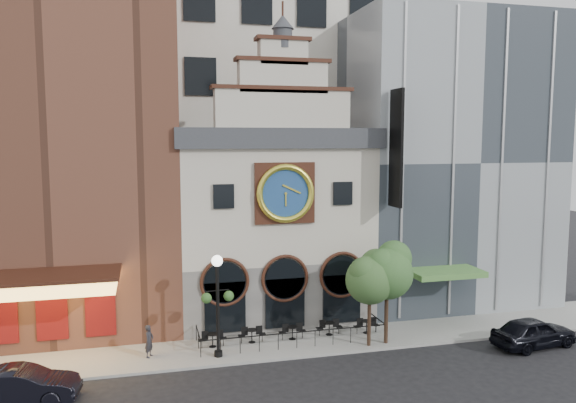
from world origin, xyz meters
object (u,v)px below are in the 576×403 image
Objects in this scene: pedestrian at (149,341)px; lamppost at (218,294)px; bistro_0 at (213,339)px; tree_right at (388,269)px; bistro_2 at (292,331)px; tree_left at (370,276)px; car_left at (22,385)px; car_right at (534,332)px; bistro_4 at (366,325)px; bistro_1 at (252,335)px; bistro_3 at (329,327)px.

lamppost is (3.57, -0.83, 2.53)m from pedestrian.
tree_right is (9.69, -1.77, 3.81)m from bistro_0.
tree_left reaches higher than bistro_2.
lamppost is at bearing 176.80° from tree_left.
car_left is at bearing -169.40° from lamppost.
tree_right reaches higher than tree_left.
tree_right reaches higher than car_left.
tree_right reaches higher than lamppost.
car_right is 26.60m from car_left.
bistro_4 is 9.62m from lamppost.
bistro_1 is 0.33× the size of car_left.
lamppost is (-9.05, -1.41, 2.94)m from bistro_4.
tree_right reaches higher than bistro_3.
tree_right is at bearing -10.36° from bistro_0.
lamppost is (9.11, 2.81, 2.75)m from car_left.
car_right is at bearing -72.02° from pedestrian.
tree_right is at bearing -19.86° from bistro_2.
car_right is (13.00, -4.15, 0.24)m from bistro_2.
bistro_1 is 8.57m from tree_right.
tree_right reaches higher than car_right.
bistro_2 is 0.90× the size of pedestrian.
bistro_2 is (2.37, -0.08, 0.00)m from bistro_1.
pedestrian is 0.32× the size of lamppost.
pedestrian reaches higher than bistro_4.
bistro_3 is at bearing 127.98° from tree_left.
car_right is (15.37, -4.23, 0.24)m from bistro_1.
lamppost reaches higher than bistro_3.
lamppost is (-4.49, -1.49, 2.94)m from bistro_2.
tree_right is at bearing -73.90° from bistro_4.
tree_left is at bearing -68.79° from pedestrian.
car_left is 2.78× the size of pedestrian.
bistro_3 is 4.44m from tree_left.
tree_right is (-7.94, 2.32, 3.57)m from car_right.
bistro_2 is 1.00× the size of bistro_3.
pedestrian reaches higher than car_left.
pedestrian reaches higher than bistro_3.
bistro_3 is 0.29× the size of lamppost.
bistro_0 and bistro_1 have the same top height.
tree_left reaches higher than pedestrian.
bistro_2 is 2.31m from bistro_3.
tree_left is at bearing -76.29° from car_left.
car_left is 9.92m from lamppost.
tree_right is (9.56, -0.34, 0.87)m from lamppost.
bistro_4 is (4.56, -0.09, 0.00)m from bistro_2.
bistro_0 is at bearing 169.64° from tree_right.
bistro_0 is 0.90× the size of pedestrian.
car_right is 2.86× the size of pedestrian.
pedestrian is (-10.36, -0.83, 0.41)m from bistro_3.
bistro_3 is at bearing 7.22° from lamppost.
bistro_4 is 0.33× the size of car_left.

